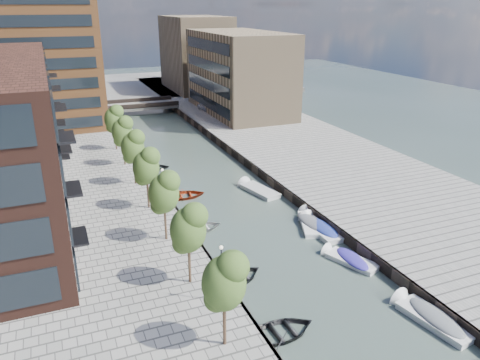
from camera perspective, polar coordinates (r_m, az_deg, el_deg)
water at (r=62.06m, az=-6.14°, el=2.26°), size 300.00×300.00×0.00m
quay_right at (r=67.82m, az=6.94°, el=4.27°), size 20.00×140.00×1.00m
quay_wall_left at (r=60.61m, az=-11.70°, el=1.99°), size 0.25×140.00×1.00m
quay_wall_right at (r=63.75m, az=-0.89°, el=3.36°), size 0.25×140.00×1.00m
far_closure at (r=119.32m, az=-14.50°, el=10.87°), size 80.00×40.00×1.00m
apartment_block at (r=48.26m, az=-26.38°, el=4.76°), size 8.00×38.00×14.00m
tower at (r=81.79m, az=-23.96°, el=16.56°), size 18.00×18.00×30.00m
tan_block_near at (r=85.74m, az=-0.10°, el=12.98°), size 12.00×25.00×14.00m
tan_block_far at (r=109.99m, az=-5.40°, el=15.11°), size 12.00×20.00×16.00m
bridge at (r=91.94m, az=-11.91°, el=8.88°), size 13.00×6.00×1.30m
tree_0 at (r=26.18m, az=-1.97°, el=-12.06°), size 2.50×2.50×5.95m
tree_1 at (r=32.01m, az=-6.37°, el=-5.71°), size 2.50×2.50×5.95m
tree_2 at (r=38.23m, az=-9.31°, el=-1.35°), size 2.50×2.50×5.95m
tree_3 at (r=44.68m, az=-11.40°, el=1.78°), size 2.50×2.50×5.95m
tree_4 at (r=51.28m, az=-12.97°, el=4.11°), size 2.50×2.50×5.95m
tree_5 at (r=57.97m, az=-14.18°, el=5.90°), size 2.50×2.50×5.95m
tree_6 at (r=64.72m, az=-15.15°, el=7.32°), size 2.50×2.50×5.95m
lamp_0 at (r=30.70m, az=-2.26°, el=-10.64°), size 0.24×0.24×4.12m
lamp_1 at (r=44.60m, az=-9.35°, el=-0.57°), size 0.24×0.24×4.12m
lamp_2 at (r=59.56m, az=-12.95°, el=4.60°), size 0.24×0.24×4.12m
sloop_0 at (r=35.87m, az=-0.48°, el=-12.18°), size 5.22×4.30×0.94m
sloop_1 at (r=30.99m, az=4.99°, el=-18.32°), size 4.89×3.61×0.98m
sloop_2 at (r=50.58m, az=-6.88°, el=-2.12°), size 4.91×3.71×0.96m
sloop_3 at (r=43.38m, az=-4.94°, el=-6.07°), size 4.33×3.18×0.87m
sloop_4 at (r=59.80m, az=-10.64°, el=1.30°), size 4.88×3.96×0.89m
motorboat_0 at (r=39.17m, az=12.95°, el=-9.39°), size 3.24×4.90×1.55m
motorboat_1 at (r=34.31m, az=22.00°, el=-15.16°), size 2.79×5.77×1.85m
motorboat_2 at (r=51.98m, az=1.93°, el=-1.21°), size 3.11×5.82×1.85m
motorboat_3 at (r=43.75m, az=9.64°, el=-5.74°), size 1.97×5.49×1.82m
motorboat_4 at (r=44.67m, az=8.60°, el=-5.10°), size 3.68×5.72×1.81m
car at (r=87.68m, az=-4.28°, el=8.90°), size 2.20×4.19×1.36m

